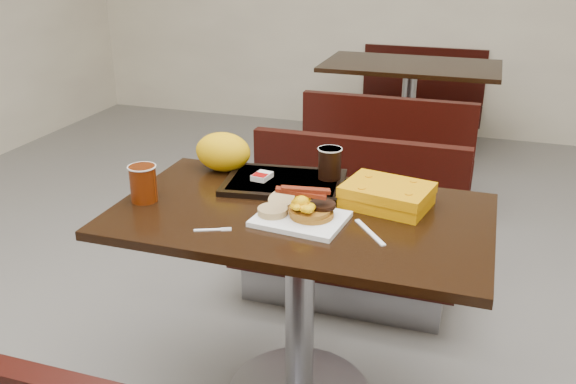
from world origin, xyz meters
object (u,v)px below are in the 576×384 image
(platter, at_px, (300,219))
(pancake_stack, at_px, (312,212))
(bench_near_n, at_px, (346,230))
(coffee_cup_near, at_px, (143,184))
(table_near, at_px, (300,311))
(tray, at_px, (284,182))
(knife, at_px, (370,232))
(hashbrown_sleeve_left, at_px, (262,176))
(table_far, at_px, (407,116))
(clamshell, at_px, (387,195))
(bench_far_s, at_px, (391,148))
(bench_far_n, at_px, (419,96))
(coffee_cup_far, at_px, (330,163))
(paper_bag, at_px, (223,152))
(fork, at_px, (207,230))

(platter, bearing_deg, pancake_stack, 30.07)
(bench_near_n, distance_m, coffee_cup_near, 1.04)
(table_near, relative_size, tray, 2.87)
(table_near, bearing_deg, tray, 121.17)
(knife, height_order, hashbrown_sleeve_left, hashbrown_sleeve_left)
(table_far, bearing_deg, table_near, -90.00)
(bench_near_n, height_order, pancake_stack, pancake_stack)
(tray, distance_m, clamshell, 0.38)
(bench_far_s, height_order, knife, knife)
(table_near, xyz_separation_m, bench_far_n, (0.00, 3.30, -0.02))
(table_near, bearing_deg, pancake_stack, -46.14)
(table_far, distance_m, clamshell, 2.51)
(knife, distance_m, tray, 0.46)
(bench_far_s, bearing_deg, bench_far_n, 90.00)
(pancake_stack, bearing_deg, hashbrown_sleeve_left, 136.49)
(coffee_cup_far, bearing_deg, table_far, 90.60)
(tray, bearing_deg, paper_bag, 157.29)
(bench_far_s, bearing_deg, table_near, -90.00)
(knife, xyz_separation_m, coffee_cup_far, (-0.22, 0.35, 0.07))
(platter, height_order, paper_bag, paper_bag)
(table_near, xyz_separation_m, platter, (0.02, -0.07, 0.38))
(bench_near_n, bearing_deg, paper_bag, -132.17)
(pancake_stack, bearing_deg, tray, 124.28)
(bench_near_n, bearing_deg, bench_far_s, 90.00)
(coffee_cup_near, distance_m, knife, 0.76)
(pancake_stack, bearing_deg, paper_bag, 143.35)
(pancake_stack, bearing_deg, coffee_cup_near, -177.82)
(clamshell, xyz_separation_m, paper_bag, (-0.64, 0.14, 0.04))
(knife, bearing_deg, paper_bag, -156.65)
(bench_near_n, xyz_separation_m, coffee_cup_near, (-0.52, -0.78, 0.45))
(bench_far_n, distance_m, coffee_cup_far, 3.07)
(bench_far_s, relative_size, fork, 8.87)
(coffee_cup_near, height_order, clamshell, coffee_cup_near)
(bench_far_n, bearing_deg, tray, -92.25)
(platter, xyz_separation_m, hashbrown_sleeve_left, (-0.22, 0.25, 0.02))
(bench_near_n, height_order, table_far, table_far)
(bench_near_n, bearing_deg, clamshell, -65.84)
(bench_far_n, distance_m, paper_bag, 3.09)
(bench_near_n, bearing_deg, table_far, 90.00)
(fork, height_order, tray, tray)
(bench_near_n, bearing_deg, hashbrown_sleeve_left, -111.28)
(coffee_cup_near, relative_size, hashbrown_sleeve_left, 1.66)
(table_far, distance_m, tray, 2.43)
(knife, xyz_separation_m, clamshell, (0.01, 0.22, 0.03))
(fork, relative_size, knife, 0.62)
(platter, height_order, pancake_stack, pancake_stack)
(coffee_cup_far, bearing_deg, hashbrown_sleeve_left, -159.78)
(hashbrown_sleeve_left, bearing_deg, bench_far_n, 94.63)
(table_far, distance_m, fork, 2.85)
(table_far, relative_size, coffee_cup_near, 9.78)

